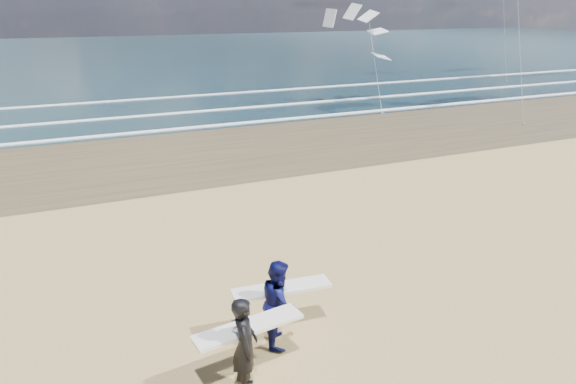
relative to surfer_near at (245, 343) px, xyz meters
name	(u,v)px	position (x,y,z in m)	size (l,w,h in m)	color
wet_sand_strip	(460,121)	(20.27, 17.38, -1.01)	(220.00, 12.00, 0.01)	#473C26
ocean	(219,52)	(20.27, 71.38, -1.00)	(220.00, 100.00, 0.02)	#172C32
foam_breakers	(373,96)	(20.27, 27.48, -0.96)	(220.00, 11.70, 0.05)	white
surfer_near	(245,343)	(0.00, 0.00, 0.00)	(2.25, 1.17, 2.00)	black
surfer_far	(280,302)	(1.16, 1.12, -0.03)	(2.24, 1.29, 1.96)	#0C0F45
kite_1	(373,46)	(17.83, 24.16, 3.19)	(6.14, 4.78, 7.37)	slate
kite_5	(504,0)	(37.29, 32.12, 6.32)	(5.36, 4.69, 13.73)	slate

